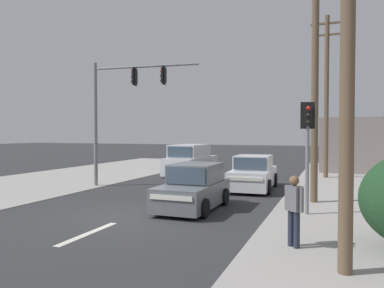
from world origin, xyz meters
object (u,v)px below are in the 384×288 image
utility_pole_background_right (326,93)px  suv_crossing_left (190,161)px  sedan_oncoming_near (253,174)px  hatchback_oncoming_mid (194,188)px  pedestal_signal_right_kerb (308,138)px  utility_pole_midground_right (315,50)px  pedestrian_at_kerb (294,207)px  traffic_signal_mast (120,100)px

utility_pole_background_right → suv_crossing_left: 8.88m
sedan_oncoming_near → hatchback_oncoming_mid: (-1.01, -5.12, -0.00)m
utility_pole_background_right → pedestal_signal_right_kerb: 10.94m
utility_pole_midground_right → utility_pole_background_right: (0.26, 8.38, -0.72)m
utility_pole_background_right → sedan_oncoming_near: (-3.03, -5.90, -4.19)m
suv_crossing_left → pedestrian_at_kerb: bearing=-59.8°
pedestal_signal_right_kerb → suv_crossing_left: bearing=129.5°
utility_pole_background_right → pedestal_signal_right_kerb: (-0.36, -10.64, -2.48)m
traffic_signal_mast → hatchback_oncoming_mid: bearing=-35.2°
pedestal_signal_right_kerb → hatchback_oncoming_mid: size_ratio=0.98×
sedan_oncoming_near → traffic_signal_mast: bearing=-166.4°
utility_pole_midground_right → pedestrian_at_kerb: bearing=-91.5°
traffic_signal_mast → pedestrian_at_kerb: (8.78, -6.93, -3.22)m
sedan_oncoming_near → utility_pole_midground_right: bearing=-41.9°
traffic_signal_mast → sedan_oncoming_near: bearing=13.6°
pedestal_signal_right_kerb → hatchback_oncoming_mid: (-3.68, -0.37, -1.71)m
utility_pole_background_right → suv_crossing_left: bearing=-167.5°
traffic_signal_mast → suv_crossing_left: traffic_signal_mast is taller
traffic_signal_mast → suv_crossing_left: bearing=75.6°
utility_pole_background_right → sedan_oncoming_near: bearing=-117.2°
utility_pole_midground_right → traffic_signal_mast: utility_pole_midground_right is taller
traffic_signal_mast → pedestal_signal_right_kerb: (8.83, -3.26, -1.73)m
utility_pole_background_right → pedestal_signal_right_kerb: utility_pole_background_right is taller
utility_pole_midground_right → pedestal_signal_right_kerb: bearing=-92.6°
utility_pole_background_right → pedestrian_at_kerb: 14.86m
sedan_oncoming_near → pedestrian_at_kerb: (2.62, -8.42, 0.22)m
suv_crossing_left → pedestal_signal_right_kerb: bearing=-50.5°
hatchback_oncoming_mid → utility_pole_midground_right: bearing=34.8°
traffic_signal_mast → sedan_oncoming_near: 7.21m
suv_crossing_left → utility_pole_midground_right: bearing=-41.7°
utility_pole_background_right → sedan_oncoming_near: utility_pole_background_right is taller
utility_pole_midground_right → pedestrian_at_kerb: utility_pole_midground_right is taller
sedan_oncoming_near → pedestrian_at_kerb: bearing=-72.7°
traffic_signal_mast → pedestrian_at_kerb: bearing=-38.3°
utility_pole_background_right → traffic_signal_mast: bearing=-141.2°
hatchback_oncoming_mid → pedestrian_at_kerb: 4.91m
suv_crossing_left → pedestrian_at_kerb: (7.32, -12.59, 0.04)m
pedestal_signal_right_kerb → sedan_oncoming_near: (-2.67, 4.75, -1.71)m
utility_pole_background_right → traffic_signal_mast: 11.81m
utility_pole_midground_right → traffic_signal_mast: (-8.93, 1.00, -1.48)m
utility_pole_background_right → traffic_signal_mast: size_ratio=1.55×
utility_pole_background_right → pedestrian_at_kerb: bearing=-91.6°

